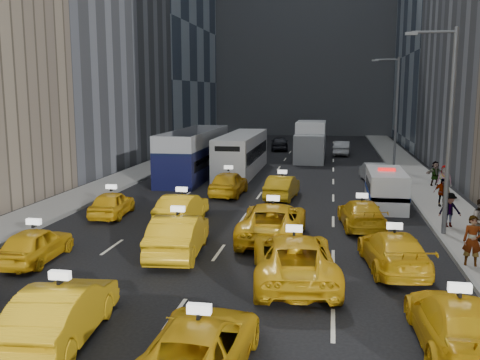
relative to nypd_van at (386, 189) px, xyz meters
The scene contains 34 objects.
ground 19.42m from the nypd_van, 112.25° to the right, with size 160.00×160.00×0.00m, color black.
sidewalk_west 19.21m from the nypd_van, 158.45° to the left, with size 3.00×90.00×0.15m, color gray.
sidewalk_east 7.77m from the nypd_van, 65.88° to the left, with size 3.00×90.00×0.15m, color gray.
curb_west 17.87m from the nypd_van, 156.74° to the left, with size 0.15×90.00×0.18m, color slate.
curb_east 7.30m from the nypd_van, 76.40° to the left, with size 0.15×90.00×0.18m, color slate.
streetlight_near 7.37m from the nypd_van, 72.85° to the right, with size 2.15×0.22×9.00m.
streetlight_far 14.70m from the nypd_van, 82.55° to the left, with size 2.15×0.22×9.00m.
taxi_5 20.48m from the nypd_van, 118.41° to the right, with size 1.61×4.60×1.52m, color gold.
taxi_6 19.93m from the nypd_van, 107.03° to the right, with size 2.21×4.79×1.33m, color gold.
taxi_7 16.87m from the nypd_van, 89.45° to the right, with size 1.95×4.81×1.39m, color gold.
taxi_8 18.52m from the nypd_van, 138.69° to the right, with size 1.57×3.90×1.33m, color gold.
taxi_9 13.73m from the nypd_van, 130.05° to the right, with size 1.73×4.96×1.63m, color gold.
taxi_10 13.35m from the nypd_van, 108.22° to the right, with size 2.68×5.82×1.62m, color gold.
taxi_11 10.89m from the nypd_van, 93.84° to the right, with size 1.95×4.80×1.39m, color gold.
taxi_12 14.83m from the nypd_van, 161.30° to the right, with size 1.57×3.90×1.33m, color gold.
taxi_13 11.51m from the nypd_van, 151.59° to the right, with size 1.53×4.39×1.45m, color gold.
taxi_14 9.43m from the nypd_van, 125.14° to the right, with size 2.69×5.83×1.62m, color gold.
taxi_15 5.21m from the nypd_van, 107.45° to the right, with size 1.86×4.57×1.33m, color gold.
taxi_16 9.40m from the nypd_van, 168.98° to the left, with size 1.81×4.49×1.53m, color gold.
taxi_17 6.03m from the nypd_van, 167.22° to the left, with size 1.48×4.25×1.40m, color gold.
nypd_van is the anchor object (origin of this frame).
double_decker 15.59m from the nypd_van, 147.30° to the left, with size 3.52×12.08×3.47m.
city_bus 14.85m from the nypd_van, 132.12° to the left, with size 3.54×12.06×3.07m.
box_truck 20.49m from the nypd_van, 104.11° to the left, with size 3.67×8.05×3.55m.
misc_car_0 8.68m from the nypd_van, 90.23° to the left, with size 1.45×4.15×1.37m, color #A1A5A9.
misc_car_1 27.24m from the nypd_van, 119.05° to the left, with size 2.66×5.77×1.60m, color black.
misc_car_2 27.90m from the nypd_van, 101.51° to the left, with size 1.94×4.77×1.38m, color slate.
misc_car_3 29.04m from the nypd_van, 107.30° to the left, with size 1.79×4.46×1.52m, color black.
misc_car_4 24.49m from the nypd_van, 94.71° to the left, with size 1.53×4.38×1.44m, color #96989D.
pedestrian_0 10.57m from the nypd_van, 78.81° to the right, with size 0.67×0.44×1.83m, color gray.
pedestrian_2 5.24m from the nypd_van, 62.29° to the right, with size 1.03×0.43×1.60m, color gray.
pedestrian_3 2.97m from the nypd_van, ahead, with size 0.90×0.41×1.53m, color gray.
pedestrian_4 4.93m from the nypd_van, 41.08° to the left, with size 0.90×0.49×1.84m, color gray.
pedestrian_5 7.73m from the nypd_van, 60.51° to the left, with size 1.51×0.43×1.63m, color gray.
Camera 1 is at (4.33, -12.07, 6.35)m, focal length 40.00 mm.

